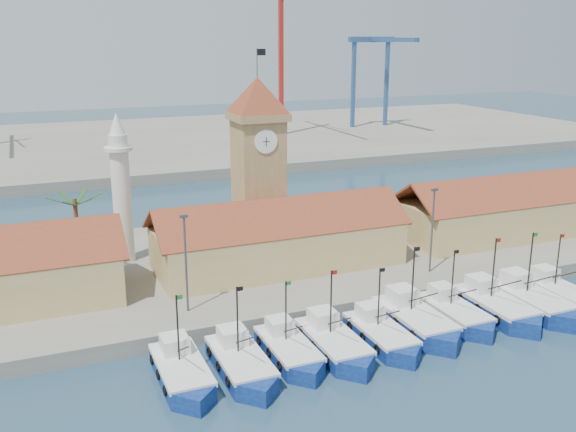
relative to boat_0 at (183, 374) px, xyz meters
name	(u,v)px	position (x,y,z in m)	size (l,w,h in m)	color
ground	(369,361)	(14.86, -2.41, -0.75)	(400.00, 400.00, 0.00)	#1B3849
quay	(265,260)	(14.86, 21.59, 0.00)	(140.00, 32.00, 1.50)	gray
terminal	(136,144)	(14.86, 107.59, 0.25)	(240.00, 80.00, 2.00)	gray
boat_0	(183,374)	(0.00, 0.00, 0.00)	(3.50, 9.58, 7.25)	navy
boat_1	(242,365)	(4.59, -0.52, 0.02)	(3.57, 9.78, 7.40)	navy
boat_2	(290,352)	(8.92, 0.17, -0.03)	(3.35, 9.17, 6.94)	navy
boat_3	(335,345)	(12.80, -0.29, 0.02)	(3.61, 9.88, 7.47)	navy
boat_4	(383,337)	(17.31, -0.33, -0.02)	(3.40, 9.30, 7.04)	navy
boat_5	(417,322)	(21.49, 0.79, 0.08)	(3.88, 10.63, 8.05)	navy
boat_6	(456,315)	(25.84, 0.92, -0.01)	(3.44, 9.43, 7.14)	navy
boat_7	(497,308)	(30.19, 0.49, 0.06)	(3.79, 10.39, 7.87)	navy
boat_8	(533,303)	(34.27, 0.16, 0.08)	(3.87, 10.61, 8.03)	navy
boat_9	(561,294)	(38.44, 0.93, -0.01)	(3.44, 9.42, 7.13)	navy
hall_center	(278,243)	(14.86, 17.59, 3.24)	(27.04, 10.13, 7.61)	tan
hall_right	(514,213)	(46.86, 17.59, 3.24)	(31.20, 10.13, 7.61)	tan
clock_tower	(258,161)	(14.86, 23.59, 11.21)	(5.80, 5.80, 22.70)	tan
minaret	(121,188)	(-0.14, 25.59, 8.98)	(3.00, 3.00, 16.30)	silver
palm_tree	(77,229)	(-5.14, 23.59, 5.50)	(5.60, 5.03, 8.39)	brown
lamp_posts	(314,242)	(15.36, 9.59, 5.73)	(80.70, 0.25, 9.03)	#3F3F44
crane_red_right	(284,39)	(49.46, 100.70, 23.95)	(1.00, 35.53, 40.49)	#AB1F1A
gantry	(377,57)	(76.86, 104.24, 19.29)	(13.00, 22.00, 23.20)	#2B5084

